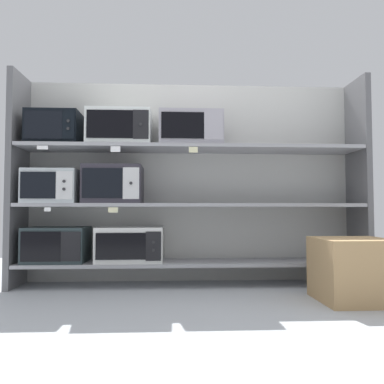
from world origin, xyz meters
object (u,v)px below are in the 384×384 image
(microwave_0, at_px, (57,245))
(microwave_4, at_px, (55,129))
(microwave_2, at_px, (54,187))
(microwave_3, at_px, (114,185))
(microwave_1, at_px, (130,244))
(microwave_5, at_px, (120,129))
(shipping_carton, at_px, (354,270))
(microwave_6, at_px, (190,130))

(microwave_0, relative_size, microwave_4, 1.16)
(microwave_2, bearing_deg, microwave_3, 0.00)
(microwave_1, bearing_deg, microwave_5, -179.92)
(microwave_2, distance_m, shipping_carton, 2.46)
(microwave_6, bearing_deg, microwave_0, -179.99)
(microwave_0, xyz_separation_m, shipping_carton, (2.25, -0.66, -0.13))
(shipping_carton, bearing_deg, microwave_4, 163.98)
(microwave_3, bearing_deg, microwave_0, -179.98)
(microwave_1, relative_size, shipping_carton, 1.12)
(microwave_6, bearing_deg, microwave_5, -179.98)
(microwave_6, relative_size, shipping_carton, 1.09)
(microwave_2, relative_size, microwave_4, 1.01)
(microwave_0, height_order, microwave_4, microwave_4)
(microwave_2, distance_m, microwave_6, 1.27)
(microwave_3, height_order, microwave_6, microwave_6)
(microwave_2, bearing_deg, microwave_0, -0.26)
(microwave_1, xyz_separation_m, microwave_2, (-0.65, -0.00, 0.49))
(microwave_6, bearing_deg, microwave_4, -179.98)
(microwave_5, distance_m, shipping_carton, 2.17)
(microwave_0, height_order, shipping_carton, microwave_0)
(microwave_3, relative_size, microwave_4, 1.12)
(microwave_4, bearing_deg, microwave_6, 0.02)
(microwave_2, distance_m, microwave_4, 0.50)
(microwave_3, bearing_deg, microwave_1, 0.02)
(microwave_3, bearing_deg, microwave_5, -0.11)
(microwave_5, bearing_deg, shipping_carton, -20.77)
(microwave_2, height_order, microwave_3, microwave_3)
(microwave_3, xyz_separation_m, microwave_6, (0.66, 0.00, 0.48))
(microwave_0, relative_size, microwave_6, 0.92)
(microwave_1, bearing_deg, microwave_3, -179.98)
(microwave_1, xyz_separation_m, microwave_5, (-0.10, -0.00, 0.99))
(microwave_1, relative_size, microwave_2, 1.27)
(microwave_2, xyz_separation_m, microwave_4, (-0.00, -0.00, 0.50))
(microwave_6, bearing_deg, microwave_3, -179.99)
(microwave_2, height_order, microwave_6, microwave_6)
(microwave_1, distance_m, microwave_3, 0.53)
(microwave_2, bearing_deg, shipping_carton, -16.04)
(shipping_carton, bearing_deg, microwave_1, 158.12)
(microwave_1, bearing_deg, microwave_6, 0.00)
(shipping_carton, bearing_deg, microwave_6, 149.62)
(microwave_0, distance_m, microwave_4, 0.99)
(microwave_1, distance_m, microwave_2, 0.81)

